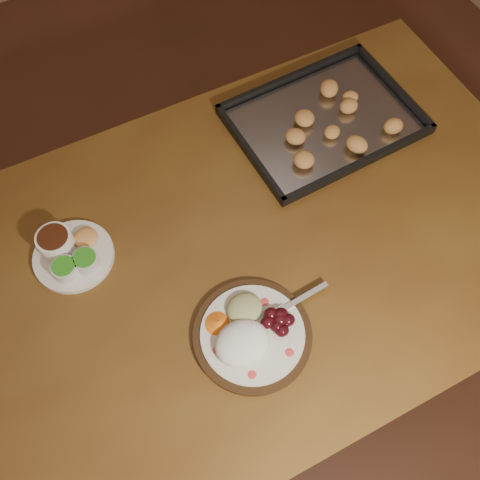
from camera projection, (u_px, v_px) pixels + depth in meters
ground at (185, 339)px, 1.85m from camera, size 4.00×4.00×0.00m
dining_table at (238, 270)px, 1.26m from camera, size 1.50×0.91×0.75m
dinner_plate at (250, 333)px, 1.06m from camera, size 0.31×0.24×0.06m
condiment_saucer at (70, 253)px, 1.14m from camera, size 0.17×0.17×0.06m
baking_tray at (324, 119)px, 1.33m from camera, size 0.45×0.34×0.05m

